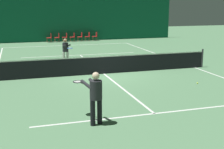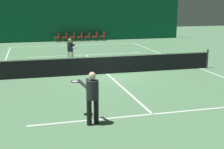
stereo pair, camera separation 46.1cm
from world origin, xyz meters
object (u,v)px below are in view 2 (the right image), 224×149
(tennis_net, at_px, (107,64))
(courtside_chair_4, at_px, (88,36))
(courtside_chair_2, at_px, (73,36))
(player_far, at_px, (70,49))
(courtside_chair_1, at_px, (65,37))
(courtside_chair_0, at_px, (58,37))
(courtside_chair_6, at_px, (103,36))
(courtside_chair_5, at_px, (96,36))
(courtside_chair_3, at_px, (81,36))
(tennis_ball, at_px, (200,84))
(player_near, at_px, (92,94))

(tennis_net, xyz_separation_m, courtside_chair_4, (1.72, 14.68, -0.03))
(courtside_chair_2, relative_size, courtside_chair_4, 1.00)
(player_far, relative_size, courtside_chair_2, 1.85)
(player_far, height_order, courtside_chair_1, player_far)
(courtside_chair_0, xyz_separation_m, courtside_chair_6, (4.49, 0.00, 0.00))
(tennis_net, height_order, courtside_chair_0, tennis_net)
(courtside_chair_1, bearing_deg, courtside_chair_0, -90.00)
(courtside_chair_2, relative_size, courtside_chair_6, 1.00)
(courtside_chair_2, distance_m, courtside_chair_6, 2.99)
(courtside_chair_0, bearing_deg, tennis_net, 4.94)
(tennis_net, distance_m, courtside_chair_1, 14.69)
(player_far, height_order, courtside_chair_6, player_far)
(courtside_chair_5, height_order, courtside_chair_6, same)
(player_far, distance_m, courtside_chair_5, 12.05)
(courtside_chair_5, bearing_deg, courtside_chair_0, -90.00)
(courtside_chair_0, relative_size, courtside_chair_5, 1.00)
(courtside_chair_3, height_order, tennis_ball, courtside_chair_3)
(courtside_chair_4, xyz_separation_m, courtside_chair_5, (0.75, 0.00, 0.00))
(courtside_chair_0, height_order, courtside_chair_4, same)
(tennis_net, xyz_separation_m, courtside_chair_0, (-1.27, 14.68, -0.03))
(courtside_chair_1, distance_m, courtside_chair_6, 3.74)
(tennis_net, bearing_deg, player_far, 114.24)
(tennis_ball, bearing_deg, courtside_chair_2, 100.60)
(courtside_chair_1, distance_m, courtside_chair_5, 2.99)
(player_far, height_order, courtside_chair_4, player_far)
(tennis_net, xyz_separation_m, player_far, (-1.49, 3.31, 0.40))
(courtside_chair_3, distance_m, courtside_chair_4, 0.75)
(courtside_chair_0, relative_size, courtside_chair_6, 1.00)
(courtside_chair_6, bearing_deg, courtside_chair_3, -90.00)
(player_near, relative_size, courtside_chair_0, 1.97)
(tennis_ball, bearing_deg, courtside_chair_4, 95.94)
(courtside_chair_4, distance_m, courtside_chair_6, 1.50)
(courtside_chair_0, distance_m, courtside_chair_6, 4.49)
(player_far, relative_size, courtside_chair_3, 1.85)
(player_far, bearing_deg, courtside_chair_3, 160.40)
(courtside_chair_6, bearing_deg, courtside_chair_2, -90.00)
(courtside_chair_0, bearing_deg, courtside_chair_2, 90.00)
(player_near, height_order, courtside_chair_6, player_near)
(courtside_chair_6, bearing_deg, courtside_chair_4, -90.00)
(courtside_chair_3, relative_size, courtside_chair_6, 1.00)
(player_far, distance_m, courtside_chair_1, 11.42)
(courtside_chair_2, bearing_deg, courtside_chair_6, 90.00)
(courtside_chair_2, distance_m, tennis_ball, 18.31)
(player_far, relative_size, courtside_chair_5, 1.85)
(courtside_chair_1, bearing_deg, tennis_ball, 12.88)
(courtside_chair_2, height_order, tennis_ball, courtside_chair_2)
(player_near, distance_m, courtside_chair_4, 21.74)
(tennis_ball, bearing_deg, courtside_chair_5, 93.57)
(tennis_net, relative_size, courtside_chair_1, 14.29)
(player_far, height_order, courtside_chair_2, player_far)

